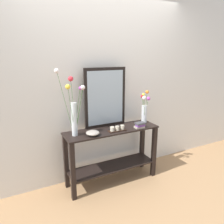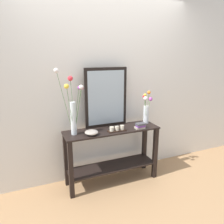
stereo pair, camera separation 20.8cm
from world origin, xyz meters
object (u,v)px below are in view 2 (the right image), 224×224
(vase_right, at_px, (146,110))
(book_stack, at_px, (140,126))
(console_table, at_px, (112,150))
(candle_tray, at_px, (117,129))
(mirror_leaning, at_px, (106,98))
(tall_vase_left, at_px, (72,108))
(decorative_bowl, at_px, (92,132))

(vase_right, height_order, book_stack, vase_right)
(console_table, xyz_separation_m, candle_tray, (0.03, -0.09, 0.33))
(console_table, bearing_deg, mirror_leaning, 97.80)
(tall_vase_left, bearing_deg, vase_right, 2.14)
(tall_vase_left, relative_size, candle_tray, 3.36)
(tall_vase_left, xyz_separation_m, book_stack, (0.88, -0.13, -0.31))
(console_table, height_order, tall_vase_left, tall_vase_left)
(candle_tray, height_order, book_stack, book_stack)
(candle_tray, xyz_separation_m, book_stack, (0.33, -0.04, 0.01))
(console_table, relative_size, tall_vase_left, 1.58)
(candle_tray, distance_m, decorative_bowl, 0.35)
(decorative_bowl, relative_size, book_stack, 1.21)
(book_stack, bearing_deg, mirror_leaning, 143.56)
(console_table, bearing_deg, candle_tray, -69.24)
(console_table, distance_m, book_stack, 0.51)
(tall_vase_left, bearing_deg, mirror_leaning, 16.62)
(mirror_leaning, height_order, book_stack, mirror_leaning)
(book_stack, bearing_deg, decorative_bowl, 177.39)
(candle_tray, height_order, decorative_bowl, candle_tray)
(mirror_leaning, xyz_separation_m, candle_tray, (0.05, -0.24, -0.38))
(candle_tray, bearing_deg, book_stack, -6.81)
(mirror_leaning, relative_size, candle_tray, 3.31)
(book_stack, bearing_deg, tall_vase_left, 171.38)
(decorative_bowl, distance_m, book_stack, 0.68)
(tall_vase_left, distance_m, vase_right, 1.08)
(book_stack, bearing_deg, vase_right, 41.98)
(console_table, relative_size, mirror_leaning, 1.60)
(vase_right, bearing_deg, book_stack, -138.02)
(mirror_leaning, distance_m, vase_right, 0.62)
(vase_right, xyz_separation_m, candle_tray, (-0.52, -0.13, -0.18))
(tall_vase_left, bearing_deg, book_stack, -8.62)
(mirror_leaning, relative_size, tall_vase_left, 0.99)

